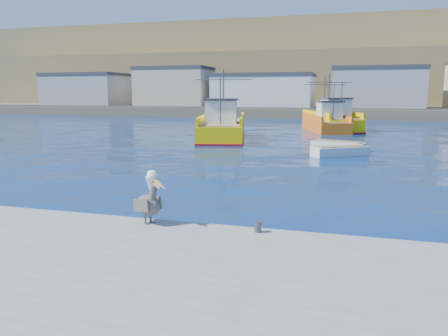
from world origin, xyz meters
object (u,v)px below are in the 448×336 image
(skiff_mid, at_px, (338,147))
(skiff_extra, at_px, (340,152))
(pelican, at_px, (149,201))
(boat_orange, at_px, (326,122))
(trawler_yellow_a, at_px, (223,128))
(trawler_yellow_b, at_px, (331,121))

(skiff_mid, distance_m, skiff_extra, 2.99)
(skiff_extra, height_order, pelican, pelican)
(skiff_mid, xyz_separation_m, skiff_extra, (0.18, -2.98, -0.00))
(boat_orange, height_order, skiff_mid, boat_orange)
(boat_orange, height_order, skiff_extra, boat_orange)
(trawler_yellow_a, relative_size, skiff_extra, 3.11)
(trawler_yellow_a, distance_m, boat_orange, 13.95)
(trawler_yellow_a, height_order, boat_orange, trawler_yellow_a)
(trawler_yellow_a, distance_m, trawler_yellow_b, 15.98)
(boat_orange, relative_size, skiff_mid, 2.28)
(skiff_extra, bearing_deg, trawler_yellow_b, 93.63)
(trawler_yellow_b, height_order, boat_orange, trawler_yellow_b)
(trawler_yellow_b, bearing_deg, skiff_extra, -86.37)
(trawler_yellow_a, bearing_deg, boat_orange, 49.86)
(skiff_mid, relative_size, pelican, 2.52)
(trawler_yellow_a, bearing_deg, trawler_yellow_b, 53.70)
(skiff_mid, distance_m, pelican, 23.02)
(trawler_yellow_a, bearing_deg, skiff_extra, -37.82)
(skiff_extra, bearing_deg, pelican, -104.74)
(trawler_yellow_b, bearing_deg, skiff_mid, -86.34)
(trawler_yellow_b, relative_size, skiff_mid, 2.91)
(trawler_yellow_a, bearing_deg, skiff_mid, -26.97)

